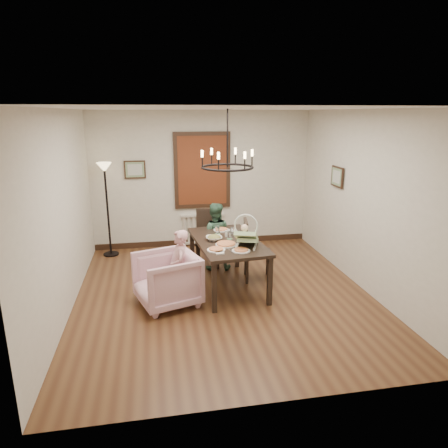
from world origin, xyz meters
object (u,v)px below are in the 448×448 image
object	(u,v)px
armchair	(167,279)
drinking_glass	(230,236)
seated_man	(215,242)
floor_lamp	(108,211)
chair_right	(258,250)
chair_far	(208,238)
dining_table	(227,245)
baby_bouncer	(247,236)
elderly_woman	(180,274)

from	to	relation	value
armchair	drinking_glass	xyz separation A→B (m)	(1.02, 0.44, 0.47)
seated_man	floor_lamp	bearing A→B (deg)	-20.40
chair_right	armchair	size ratio (longest dim) A/B	1.23
chair_right	armchair	xyz separation A→B (m)	(-1.55, -0.65, -0.14)
chair_far	armchair	world-z (taller)	chair_far
dining_table	chair_right	size ratio (longest dim) A/B	1.69
chair_right	baby_bouncer	world-z (taller)	baby_bouncer
baby_bouncer	floor_lamp	world-z (taller)	floor_lamp
chair_right	seated_man	distance (m)	0.89
dining_table	floor_lamp	bearing A→B (deg)	131.15
drinking_glass	floor_lamp	size ratio (longest dim) A/B	0.07
dining_table	drinking_glass	xyz separation A→B (m)	(0.04, -0.00, 0.15)
chair_right	floor_lamp	bearing A→B (deg)	66.19
chair_far	drinking_glass	size ratio (longest dim) A/B	8.01
chair_right	baby_bouncer	xyz separation A→B (m)	(-0.34, -0.57, 0.44)
chair_far	floor_lamp	xyz separation A→B (m)	(-1.84, 0.88, 0.38)
chair_right	elderly_woman	distance (m)	1.51
chair_right	baby_bouncer	bearing A→B (deg)	158.69
dining_table	floor_lamp	xyz separation A→B (m)	(-2.01, 1.90, 0.19)
floor_lamp	drinking_glass	bearing A→B (deg)	-42.87
armchair	floor_lamp	world-z (taller)	floor_lamp
chair_far	chair_right	distance (m)	1.09
baby_bouncer	elderly_woman	bearing A→B (deg)	-153.48
chair_right	floor_lamp	size ratio (longest dim) A/B	0.58
armchair	seated_man	world-z (taller)	seated_man
seated_man	floor_lamp	distance (m)	2.25
drinking_glass	floor_lamp	xyz separation A→B (m)	(-2.05, 1.90, 0.04)
seated_man	drinking_glass	xyz separation A→B (m)	(0.11, -0.83, 0.36)
elderly_woman	drinking_glass	size ratio (longest dim) A/B	7.25
seated_man	chair_right	bearing A→B (deg)	144.83
chair_far	baby_bouncer	world-z (taller)	baby_bouncer
chair_right	drinking_glass	size ratio (longest dim) A/B	8.10
elderly_woman	seated_man	world-z (taller)	seated_man
armchair	drinking_glass	bearing A→B (deg)	95.41
baby_bouncer	drinking_glass	world-z (taller)	baby_bouncer
elderly_woman	floor_lamp	bearing A→B (deg)	-150.90
seated_man	dining_table	bearing A→B (deg)	103.91
drinking_glass	floor_lamp	distance (m)	2.79
seated_man	drinking_glass	world-z (taller)	seated_man
baby_bouncer	floor_lamp	distance (m)	3.17
dining_table	seated_man	xyz separation A→B (m)	(-0.08, 0.82, -0.20)
chair_right	baby_bouncer	distance (m)	0.79
baby_bouncer	chair_right	bearing A→B (deg)	79.39
chair_right	elderly_woman	xyz separation A→B (m)	(-1.35, -0.68, -0.06)
armchair	baby_bouncer	size ratio (longest dim) A/B	1.64
elderly_woman	floor_lamp	size ratio (longest dim) A/B	0.52
dining_table	armchair	size ratio (longest dim) A/B	2.08
armchair	elderly_woman	world-z (taller)	elderly_woman
baby_bouncer	dining_table	bearing A→B (deg)	142.50
chair_far	armchair	distance (m)	1.67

